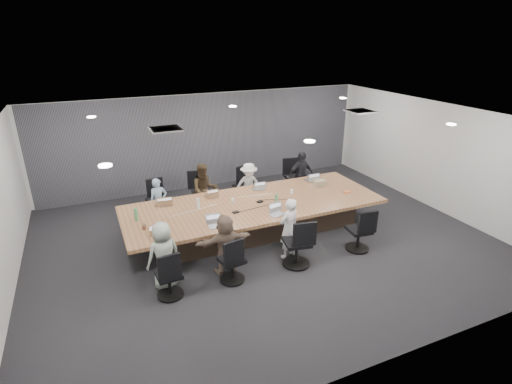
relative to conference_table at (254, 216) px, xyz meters
name	(u,v)px	position (x,y,z in m)	size (l,w,h in m)	color
floor	(263,240)	(0.00, -0.50, -0.40)	(10.00, 8.00, 0.00)	#25252A
ceiling	(264,119)	(0.00, -0.50, 2.40)	(10.00, 8.00, 0.00)	white
wall_back	(208,140)	(0.00, 3.50, 1.00)	(10.00, 2.80, 0.00)	silver
wall_front	(391,282)	(0.00, -4.50, 1.00)	(10.00, 2.80, 0.00)	silver
wall_right	(436,156)	(5.00, -0.50, 1.00)	(8.00, 2.80, 0.00)	silver
curtain	(209,141)	(0.00, 3.42, 1.00)	(9.80, 0.04, 2.80)	#555662
conference_table	(254,216)	(0.00, 0.00, 0.00)	(6.00, 2.20, 0.74)	#3B2D23
chair_0	(157,203)	(-1.97, 1.70, -0.01)	(0.53, 0.53, 0.78)	black
chair_1	(201,195)	(-0.80, 1.70, 0.04)	(0.59, 0.59, 0.88)	black
chair_2	(244,189)	(0.43, 1.70, 0.01)	(0.55, 0.55, 0.82)	black
chair_3	(294,180)	(2.01, 1.70, 0.04)	(0.59, 0.59, 0.88)	black
chair_4	(169,278)	(-2.40, -1.70, -0.03)	(0.50, 0.50, 0.74)	black
chair_5	(232,264)	(-1.20, -1.70, -0.03)	(0.51, 0.51, 0.75)	black
chair_6	(297,246)	(0.19, -1.70, 0.04)	(0.59, 0.59, 0.88)	black
chair_7	(359,233)	(1.73, -1.70, 0.00)	(0.54, 0.54, 0.79)	black
person_0	(159,202)	(-1.97, 1.35, 0.18)	(0.42, 0.28, 1.17)	#8DABC7
laptop_0	(163,204)	(-1.97, 0.80, 0.35)	(0.35, 0.24, 0.02)	#8C6647
person_1	(205,190)	(-0.80, 1.35, 0.30)	(0.68, 0.53, 1.40)	#35291B
laptop_1	(211,196)	(-0.80, 0.80, 0.35)	(0.28, 0.19, 0.02)	#8C6647
person_2	(249,186)	(0.43, 1.35, 0.22)	(0.81, 0.46, 1.25)	silver
laptop_2	(257,188)	(0.43, 0.80, 0.35)	(0.28, 0.20, 0.02)	#B2B2B7
person_3	(301,175)	(2.01, 1.35, 0.29)	(0.81, 0.34, 1.38)	black
laptop_3	(311,180)	(2.01, 0.80, 0.35)	(0.33, 0.23, 0.02)	#B2B2B7
person_4	(164,255)	(-2.40, -1.35, 0.25)	(0.64, 0.42, 1.31)	#9FABA1
laptop_4	(157,237)	(-2.40, -0.80, 0.35)	(0.31, 0.22, 0.02)	#8C6647
person_5	(225,244)	(-1.20, -1.35, 0.21)	(1.14, 0.36, 1.23)	#786154
laptop_5	(216,226)	(-1.20, -0.80, 0.35)	(0.31, 0.21, 0.02)	#B2B2B7
person_6	(289,228)	(0.19, -1.35, 0.26)	(0.49, 0.32, 1.33)	silver
laptop_6	(277,214)	(0.19, -0.80, 0.35)	(0.32, 0.22, 0.02)	#B2B2B7
bottle_green_left	(136,214)	(-2.65, 0.17, 0.47)	(0.08, 0.08, 0.27)	#46995E
bottle_green_right	(276,199)	(0.44, -0.26, 0.46)	(0.07, 0.07, 0.24)	#46995E
bottle_clear	(198,203)	(-1.28, 0.23, 0.46)	(0.07, 0.07, 0.24)	silver
cup_white_far	(233,200)	(-0.45, 0.23, 0.39)	(0.08, 0.08, 0.10)	white
cup_white_near	(292,192)	(1.07, 0.15, 0.39)	(0.08, 0.08, 0.10)	white
mug_brown	(144,227)	(-2.57, -0.32, 0.39)	(0.08, 0.08, 0.10)	brown
mic_left	(236,212)	(-0.59, -0.33, 0.35)	(0.14, 0.09, 0.03)	black
mic_right	(260,202)	(0.14, -0.02, 0.35)	(0.14, 0.10, 0.03)	black
stapler	(272,205)	(0.29, -0.34, 0.37)	(0.15, 0.04, 0.06)	black
canvas_bag	(320,183)	(1.98, 0.32, 0.42)	(0.29, 0.18, 0.15)	tan
snack_packet	(347,192)	(2.36, -0.34, 0.36)	(0.16, 0.11, 0.04)	orange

